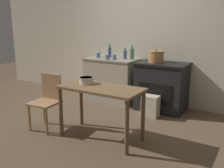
# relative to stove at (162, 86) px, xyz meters

# --- Properties ---
(ground_plane) EXTENTS (14.00, 14.00, 0.00)m
(ground_plane) POSITION_rel_stove_xyz_m (-0.60, -1.23, -0.45)
(ground_plane) COLOR brown
(wall_back) EXTENTS (8.00, 0.07, 2.55)m
(wall_back) POSITION_rel_stove_xyz_m (-0.60, 0.35, 0.82)
(wall_back) COLOR beige
(wall_back) RESTS_ON ground_plane
(counter_cabinet) EXTENTS (1.09, 0.63, 0.90)m
(counter_cabinet) POSITION_rel_stove_xyz_m (-1.11, 0.02, -0.00)
(counter_cabinet) COLOR #B2A893
(counter_cabinet) RESTS_ON ground_plane
(stove) EXTENTS (0.92, 0.67, 0.90)m
(stove) POSITION_rel_stove_xyz_m (0.00, 0.00, 0.00)
(stove) COLOR black
(stove) RESTS_ON ground_plane
(work_table) EXTENTS (1.17, 0.56, 0.75)m
(work_table) POSITION_rel_stove_xyz_m (-0.28, -1.62, 0.18)
(work_table) COLOR brown
(work_table) RESTS_ON ground_plane
(chair) EXTENTS (0.44, 0.44, 0.84)m
(chair) POSITION_rel_stove_xyz_m (-1.20, -1.74, 0.00)
(chair) COLOR #A87F56
(chair) RESTS_ON ground_plane
(flour_sack) EXTENTS (0.29, 0.20, 0.38)m
(flour_sack) POSITION_rel_stove_xyz_m (-0.02, -0.46, -0.26)
(flour_sack) COLOR beige
(flour_sack) RESTS_ON ground_plane
(stock_pot) EXTENTS (0.29, 0.29, 0.24)m
(stock_pot) POSITION_rel_stove_xyz_m (-0.11, -0.06, 0.56)
(stock_pot) COLOR #B77A47
(stock_pot) RESTS_ON stove
(mixing_bowl_large) EXTENTS (0.22, 0.22, 0.09)m
(mixing_bowl_large) POSITION_rel_stove_xyz_m (-0.57, -1.56, 0.35)
(mixing_bowl_large) COLOR silver
(mixing_bowl_large) RESTS_ON work_table
(bottle_far_left) EXTENTS (0.08, 0.08, 0.29)m
(bottle_far_left) POSITION_rel_stove_xyz_m (-0.70, 0.13, 0.56)
(bottle_far_left) COLOR #517F5B
(bottle_far_left) RESTS_ON counter_cabinet
(bottle_left) EXTENTS (0.07, 0.07, 0.28)m
(bottle_left) POSITION_rel_stove_xyz_m (-1.24, 0.14, 0.56)
(bottle_left) COLOR #3D5675
(bottle_left) RESTS_ON counter_cabinet
(bottle_mid_left) EXTENTS (0.07, 0.07, 0.23)m
(bottle_mid_left) POSITION_rel_stove_xyz_m (-0.84, 0.09, 0.53)
(bottle_mid_left) COLOR #3D5675
(bottle_mid_left) RESTS_ON counter_cabinet
(bottle_center_left) EXTENTS (0.07, 0.07, 0.18)m
(bottle_center_left) POSITION_rel_stove_xyz_m (-1.51, 0.13, 0.52)
(bottle_center_left) COLOR silver
(bottle_center_left) RESTS_ON counter_cabinet
(cup_center) EXTENTS (0.08, 0.08, 0.10)m
(cup_center) POSITION_rel_stove_xyz_m (-1.39, -0.07, 0.50)
(cup_center) COLOR #4C6B99
(cup_center) RESTS_ON counter_cabinet
(cup_center_right) EXTENTS (0.09, 0.09, 0.09)m
(cup_center_right) POSITION_rel_stove_xyz_m (-1.11, -0.16, 0.49)
(cup_center_right) COLOR #4C6B99
(cup_center_right) RESTS_ON counter_cabinet
(cup_mid_right) EXTENTS (0.07, 0.07, 0.10)m
(cup_mid_right) POSITION_rel_stove_xyz_m (-0.97, -0.12, 0.50)
(cup_mid_right) COLOR #4C6B99
(cup_mid_right) RESTS_ON counter_cabinet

